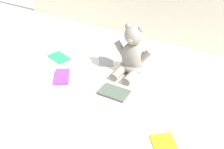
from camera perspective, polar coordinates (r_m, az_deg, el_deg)
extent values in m
plane|color=silver|center=(1.36, 2.05, -1.39)|extent=(3.20, 3.20, 0.00)
ellipsoid|color=gray|center=(1.40, 4.06, 3.45)|extent=(0.12, 0.10, 0.16)
ellipsoid|color=gray|center=(1.42, 3.89, 1.63)|extent=(0.13, 0.10, 0.05)
sphere|color=gray|center=(1.34, 4.17, 7.58)|extent=(0.09, 0.09, 0.09)
ellipsoid|color=#AEA599|center=(1.32, 3.50, 6.78)|extent=(0.04, 0.03, 0.03)
sphere|color=gray|center=(1.35, 3.23, 9.29)|extent=(0.03, 0.03, 0.03)
sphere|color=gray|center=(1.32, 5.61, 8.68)|extent=(0.03, 0.03, 0.03)
cylinder|color=gray|center=(1.41, 1.68, 5.01)|extent=(0.07, 0.04, 0.08)
cylinder|color=gray|center=(1.36, 6.43, 3.62)|extent=(0.07, 0.04, 0.08)
cylinder|color=gray|center=(1.38, 1.14, 0.20)|extent=(0.04, 0.09, 0.04)
cylinder|color=gray|center=(1.35, 3.54, -0.59)|extent=(0.04, 0.09, 0.04)
cube|color=#4E5A4C|center=(1.29, 0.39, -3.48)|extent=(0.13, 0.08, 0.01)
cube|color=gray|center=(1.52, -1.17, 2.96)|extent=(0.13, 0.15, 0.01)
cube|color=purple|center=(1.40, -9.61, -0.43)|extent=(0.12, 0.14, 0.01)
cube|color=orange|center=(1.09, 10.02, -12.84)|extent=(0.12, 0.12, 0.01)
cube|color=#239C61|center=(1.56, -10.15, 3.34)|extent=(0.14, 0.11, 0.01)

